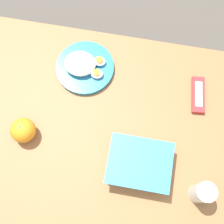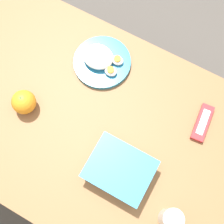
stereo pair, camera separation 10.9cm
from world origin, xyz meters
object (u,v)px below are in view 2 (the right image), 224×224
Objects in this scene: candy_bar at (202,123)px; drinking_glass at (171,219)px; orange_fruit at (24,102)px; food_container at (120,170)px; rice_plate at (102,61)px.

drinking_glass reaches higher than candy_bar.
orange_fruit reaches higher than candy_bar.
food_container is at bearing -15.32° from drinking_glass.
candy_bar is (-0.18, -0.29, -0.02)m from food_container.
food_container reaches higher than candy_bar.
orange_fruit is at bearing -6.15° from food_container.
food_container is at bearing 173.85° from orange_fruit.
drinking_glass reaches higher than rice_plate.
food_container is 0.41m from orange_fruit.
drinking_glass is at bearing 164.68° from food_container.
orange_fruit is 0.62m from drinking_glass.
food_container is 1.47× the size of candy_bar.
food_container is at bearing 58.88° from candy_bar.
food_container reaches higher than rice_plate.
orange_fruit is at bearing 61.60° from rice_plate.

